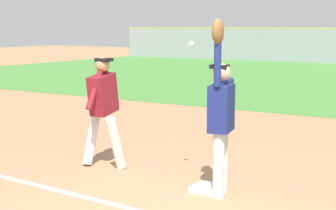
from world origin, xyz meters
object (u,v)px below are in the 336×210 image
(first_base, at_px, (208,188))
(fielder, at_px, (221,111))
(parked_car_silver, at_px, (261,48))
(baseball, at_px, (191,44))
(runner, at_px, (103,104))

(first_base, height_order, fielder, fielder)
(first_base, bearing_deg, parked_car_silver, 111.62)
(baseball, bearing_deg, parked_car_silver, 111.13)
(baseball, distance_m, parked_car_silver, 32.16)
(runner, distance_m, baseball, 1.88)
(first_base, xyz_separation_m, runner, (-1.97, 0.26, 0.96))
(parked_car_silver, bearing_deg, runner, -67.43)
(first_base, relative_size, fielder, 0.17)
(runner, bearing_deg, baseball, -7.78)
(baseball, bearing_deg, runner, 176.70)
(runner, relative_size, parked_car_silver, 0.38)
(fielder, height_order, baseball, fielder)
(first_base, bearing_deg, fielder, -20.71)
(first_base, bearing_deg, baseball, 155.21)
(fielder, bearing_deg, baseball, -36.32)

